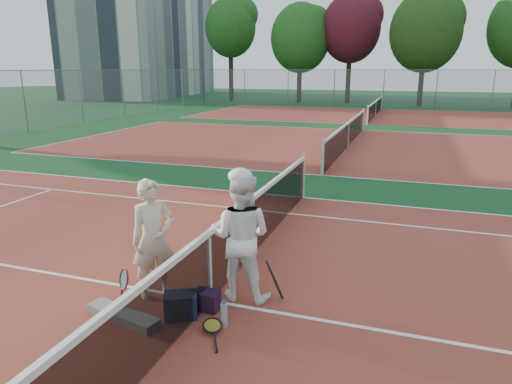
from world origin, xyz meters
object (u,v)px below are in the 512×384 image
(player_a, at_px, (153,239))
(sports_bag_purple, at_px, (207,300))
(net_main, at_px, (209,267))
(racket_spare, at_px, (212,327))
(racket_red, at_px, (125,291))
(sports_bag_navy, at_px, (181,305))
(water_bottle, at_px, (224,315))
(player_b, at_px, (241,237))
(racket_black_held, at_px, (270,281))
(apartment_block, at_px, (145,30))

(player_a, xyz_separation_m, sports_bag_purple, (0.85, -0.15, -0.70))
(net_main, relative_size, racket_spare, 18.32)
(racket_red, relative_size, sports_bag_navy, 1.44)
(racket_spare, bearing_deg, water_bottle, -62.82)
(racket_spare, height_order, sports_bag_purple, sports_bag_purple)
(sports_bag_navy, bearing_deg, player_b, 55.08)
(player_b, bearing_deg, racket_spare, 85.85)
(player_b, height_order, racket_black_held, player_b)
(net_main, distance_m, sports_bag_navy, 0.63)
(racket_red, distance_m, water_bottle, 1.36)
(sports_bag_navy, bearing_deg, water_bottle, -1.60)
(net_main, distance_m, racket_red, 1.12)
(sports_bag_navy, distance_m, water_bottle, 0.60)
(racket_black_held, bearing_deg, net_main, -7.44)
(net_main, relative_size, player_a, 6.61)
(racket_black_held, bearing_deg, racket_red, -1.02)
(racket_red, distance_m, sports_bag_navy, 0.76)
(sports_bag_navy, bearing_deg, net_main, 69.48)
(apartment_block, distance_m, player_b, 52.53)
(player_a, xyz_separation_m, water_bottle, (1.22, -0.45, -0.68))
(racket_spare, bearing_deg, player_b, -31.26)
(net_main, xyz_separation_m, sports_bag_navy, (-0.18, -0.49, -0.35))
(player_b, height_order, water_bottle, player_b)
(player_b, relative_size, sports_bag_purple, 5.44)
(player_a, relative_size, sports_bag_navy, 4.05)
(player_a, distance_m, sports_bag_navy, 1.01)
(net_main, xyz_separation_m, player_a, (-0.80, -0.06, 0.32))
(sports_bag_purple, bearing_deg, water_bottle, -38.34)
(net_main, height_order, apartment_block, apartment_block)
(net_main, height_order, water_bottle, net_main)
(apartment_block, bearing_deg, water_bottle, -57.44)
(player_a, bearing_deg, water_bottle, -69.81)
(net_main, bearing_deg, sports_bag_purple, -76.85)
(sports_bag_navy, xyz_separation_m, water_bottle, (0.60, -0.02, -0.01))
(net_main, bearing_deg, water_bottle, -50.39)
(apartment_block, height_order, sports_bag_navy, apartment_block)
(apartment_block, distance_m, water_bottle, 53.32)
(racket_red, bearing_deg, sports_bag_purple, -35.21)
(racket_black_held, relative_size, water_bottle, 1.89)
(net_main, bearing_deg, racket_red, -147.14)
(sports_bag_navy, bearing_deg, racket_spare, -17.70)
(net_main, height_order, racket_red, net_main)
(net_main, xyz_separation_m, racket_black_held, (0.76, 0.30, -0.23))
(racket_black_held, bearing_deg, player_a, -16.01)
(apartment_block, xyz_separation_m, player_b, (28.35, -43.73, -6.62))
(player_b, bearing_deg, net_main, 35.36)
(sports_bag_purple, bearing_deg, player_b, 58.49)
(player_b, distance_m, racket_black_held, 0.73)
(racket_red, bearing_deg, net_main, -23.78)
(apartment_block, relative_size, racket_black_held, 38.76)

